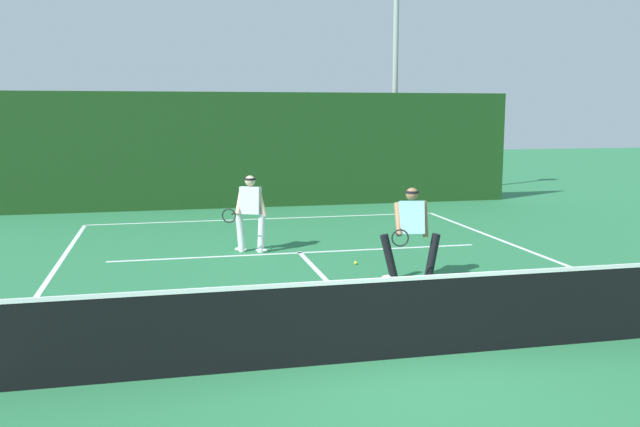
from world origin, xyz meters
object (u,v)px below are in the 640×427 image
Objects in this scene: player_far at (250,210)px; tennis_ball at (356,263)px; player_near at (411,230)px; light_pole at (396,41)px.

tennis_ball is (1.83, -1.63, -0.86)m from player_far.
player_far is at bearing -40.23° from player_near.
player_near is 12.30m from light_pole.
player_far reaches higher than tennis_ball.
player_near is at bearing -66.14° from tennis_ball.
player_near is at bearing 152.01° from player_far.
tennis_ball is at bearing -112.89° from light_pole.
player_near is 1.73m from tennis_ball.
player_near reaches higher than tennis_ball.
tennis_ball is (-0.60, 1.37, -0.86)m from player_near.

